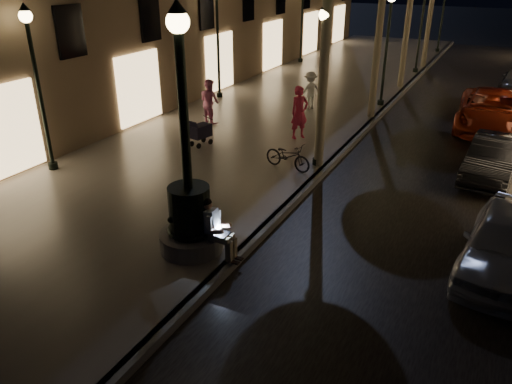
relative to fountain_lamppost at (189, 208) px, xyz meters
The scene contains 21 objects.
ground 13.09m from the fountain_lamppost, 85.60° to the left, with size 120.00×120.00×0.00m, color black.
cobble_lane 13.65m from the fountain_lamppost, 72.90° to the left, with size 6.00×45.00×0.02m, color black.
promenade 13.39m from the fountain_lamppost, 102.99° to the left, with size 8.00×45.00×0.20m, color slate.
curb_strip 13.09m from the fountain_lamppost, 85.60° to the left, with size 0.25×45.00×0.20m, color #59595B.
fountain_lamppost is the anchor object (origin of this frame).
seated_man_laptop 0.68m from the fountain_lamppost, ahead, with size 0.96×0.33×1.34m.
lamp_curb_a 6.37m from the fountain_lamppost, 83.35° to the left, with size 0.36×0.36×4.81m.
lamp_curb_b 14.16m from the fountain_lamppost, 87.14° to the left, with size 0.36×0.36×4.81m.
lamp_curb_c 22.10m from the fountain_lamppost, 88.18° to the left, with size 0.36×0.36×4.81m.
lamp_curb_d 30.08m from the fountain_lamppost, 88.66° to the left, with size 0.36×0.36×4.81m.
lamp_left_a 7.00m from the fountain_lamppost, 162.65° to the left, with size 0.36×0.36×4.81m.
lamp_left_b 13.75m from the fountain_lamppost, 118.07° to the left, with size 0.36×0.36×4.81m.
lamp_left_c 23.00m from the fountain_lamppost, 106.22° to the left, with size 0.36×0.36×4.81m.
stroller 6.83m from the fountain_lamppost, 120.87° to the left, with size 0.58×1.03×1.03m.
car_front 6.70m from the fountain_lamppost, 21.87° to the left, with size 1.62×4.02×1.37m, color #A6A8AE.
car_second 9.68m from the fountain_lamppost, 54.42° to the left, with size 1.32×3.78×1.25m, color black.
car_third 14.08m from the fountain_lamppost, 68.30° to the left, with size 2.43×5.26×1.46m, color #9A2A13.
pedestrian_red 8.18m from the fountain_lamppost, 95.64° to the left, with size 0.68×0.45×1.87m, color #B52441.
pedestrian_pink 9.47m from the fountain_lamppost, 119.13° to the left, with size 0.84×0.65×1.72m, color #C26792.
pedestrian_white 12.14m from the fountain_lamppost, 98.95° to the left, with size 1.02×0.59×1.58m, color silver.
bicycle 5.30m from the fountain_lamppost, 89.80° to the left, with size 0.55×1.58×0.83m, color black.
Camera 1 is at (4.58, -5.85, 6.02)m, focal length 35.00 mm.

